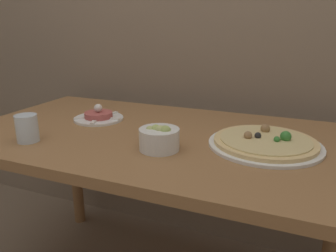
# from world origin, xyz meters

# --- Properties ---
(dining_table) EXTENTS (1.45, 0.80, 0.74)m
(dining_table) POSITION_xyz_m (0.00, 0.40, 0.65)
(dining_table) COLOR olive
(dining_table) RESTS_ON ground_plane
(pizza_plate) EXTENTS (0.37, 0.37, 0.06)m
(pizza_plate) POSITION_xyz_m (0.38, 0.41, 0.75)
(pizza_plate) COLOR white
(pizza_plate) RESTS_ON dining_table
(tartare_plate) EXTENTS (0.20, 0.20, 0.07)m
(tartare_plate) POSITION_xyz_m (-0.30, 0.47, 0.75)
(tartare_plate) COLOR white
(tartare_plate) RESTS_ON dining_table
(small_bowl) EXTENTS (0.13, 0.13, 0.08)m
(small_bowl) POSITION_xyz_m (0.07, 0.25, 0.78)
(small_bowl) COLOR white
(small_bowl) RESTS_ON dining_table
(drinking_glass) EXTENTS (0.07, 0.07, 0.09)m
(drinking_glass) POSITION_xyz_m (-0.37, 0.15, 0.79)
(drinking_glass) COLOR silver
(drinking_glass) RESTS_ON dining_table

